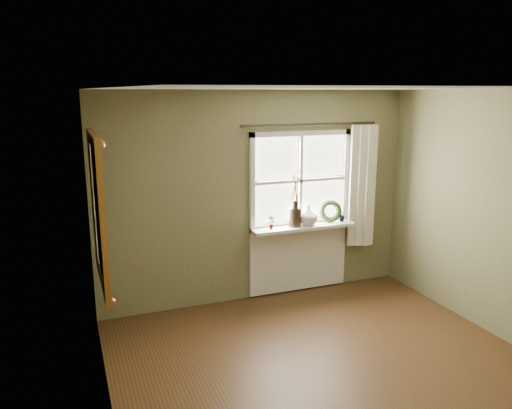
{
  "coord_description": "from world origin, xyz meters",
  "views": [
    {
      "loc": [
        -2.21,
        -3.33,
        2.59
      ],
      "look_at": [
        -0.31,
        1.55,
        1.39
      ],
      "focal_mm": 35.0,
      "sensor_mm": 36.0,
      "label": 1
    }
  ],
  "objects": [
    {
      "name": "gilt_mirror",
      "position": [
        -1.96,
        1.16,
        1.55
      ],
      "size": [
        0.1,
        1.16,
        1.39
      ],
      "color": "white",
      "rests_on": "wall_left"
    },
    {
      "name": "window_apron",
      "position": [
        0.55,
        2.23,
        0.46
      ],
      "size": [
        1.36,
        0.04,
        0.88
      ],
      "primitive_type": "cube",
      "color": "silver",
      "rests_on": "ground"
    },
    {
      "name": "wall_left",
      "position": [
        -2.05,
        0.0,
        1.3
      ],
      "size": [
        0.1,
        4.5,
        2.6
      ],
      "primitive_type": "cube",
      "color": "#676844",
      "rests_on": "ground"
    },
    {
      "name": "potted_plant_right",
      "position": [
        1.12,
        2.12,
        1.01
      ],
      "size": [
        0.11,
        0.1,
        0.17
      ],
      "primitive_type": "imported",
      "rotation": [
        0.0,
        0.0,
        0.32
      ],
      "color": "#263F1C",
      "rests_on": "window_sill"
    },
    {
      "name": "curtain_rod",
      "position": [
        0.65,
        2.17,
        2.18
      ],
      "size": [
        1.84,
        0.03,
        0.03
      ],
      "primitive_type": "cylinder",
      "rotation": [
        0.0,
        1.57,
        0.0
      ],
      "color": "black",
      "rests_on": "wall_back"
    },
    {
      "name": "cream_vase",
      "position": [
        0.62,
        2.12,
        1.05
      ],
      "size": [
        0.3,
        0.3,
        0.26
      ],
      "primitive_type": "imported",
      "rotation": [
        0.0,
        0.0,
        -0.25
      ],
      "color": "silver",
      "rests_on": "window_sill"
    },
    {
      "name": "wreath",
      "position": [
        0.96,
        2.16,
        1.03
      ],
      "size": [
        0.32,
        0.23,
        0.3
      ],
      "primitive_type": "torus",
      "rotation": [
        1.36,
        0.0,
        -0.38
      ],
      "color": "#263F1C",
      "rests_on": "window_sill"
    },
    {
      "name": "potted_plant_left",
      "position": [
        0.11,
        2.12,
        1.01
      ],
      "size": [
        0.11,
        0.08,
        0.18
      ],
      "primitive_type": "imported",
      "rotation": [
        0.0,
        0.0,
        0.25
      ],
      "color": "#263F1C",
      "rests_on": "window_sill"
    },
    {
      "name": "wall_back",
      "position": [
        0.0,
        2.3,
        1.3
      ],
      "size": [
        4.0,
        0.1,
        2.6
      ],
      "primitive_type": "cube",
      "color": "#676844",
      "rests_on": "ground"
    },
    {
      "name": "window_sill",
      "position": [
        0.55,
        2.12,
        0.9
      ],
      "size": [
        1.36,
        0.26,
        0.04
      ],
      "primitive_type": "cube",
      "color": "silver",
      "rests_on": "wall_back"
    },
    {
      "name": "dark_jug",
      "position": [
        0.44,
        2.12,
        1.04
      ],
      "size": [
        0.19,
        0.19,
        0.24
      ],
      "primitive_type": "cylinder",
      "rotation": [
        0.0,
        0.0,
        -0.2
      ],
      "color": "black",
      "rests_on": "window_sill"
    },
    {
      "name": "window_frame",
      "position": [
        0.55,
        2.23,
        1.48
      ],
      "size": [
        1.36,
        0.06,
        1.24
      ],
      "color": "silver",
      "rests_on": "wall_back"
    },
    {
      "name": "curtain",
      "position": [
        1.39,
        2.13,
        1.37
      ],
      "size": [
        0.36,
        0.12,
        1.59
      ],
      "primitive_type": "cube",
      "color": "beige",
      "rests_on": "wall_back"
    },
    {
      "name": "floor",
      "position": [
        0.0,
        0.0,
        0.0
      ],
      "size": [
        4.5,
        4.5,
        0.0
      ],
      "primitive_type": "plane",
      "color": "#3D2613",
      "rests_on": "ground"
    },
    {
      "name": "ceiling",
      "position": [
        0.0,
        0.0,
        2.6
      ],
      "size": [
        4.5,
        4.5,
        0.0
      ],
      "primitive_type": "plane",
      "color": "silver",
      "rests_on": "ground"
    }
  ]
}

